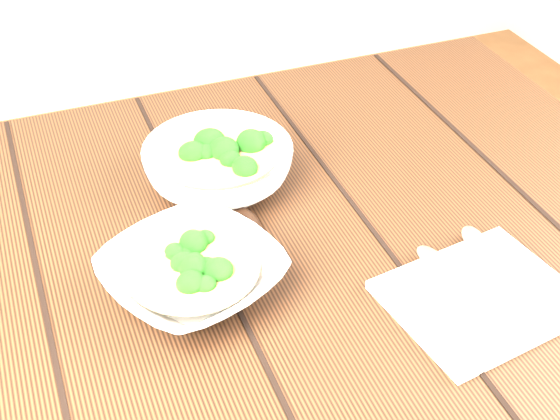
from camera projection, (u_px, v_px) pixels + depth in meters
name	position (u px, v px, depth m)	size (l,w,h in m)	color
table	(230.00, 317.00, 1.02)	(1.20, 0.80, 0.75)	black
soup_bowl_front	(192.00, 273.00, 0.87)	(0.25, 0.25, 0.05)	white
soup_bowl_back	(218.00, 166.00, 1.02)	(0.22, 0.22, 0.07)	white
trivet	(220.00, 233.00, 0.95)	(0.10, 0.10, 0.03)	black
napkin	(481.00, 298.00, 0.87)	(0.20, 0.16, 0.01)	#C1B3A0
spoon_left	(448.00, 274.00, 0.88)	(0.03, 0.16, 0.01)	#A3A090
spoon_right	(483.00, 256.00, 0.91)	(0.05, 0.16, 0.01)	#A3A090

